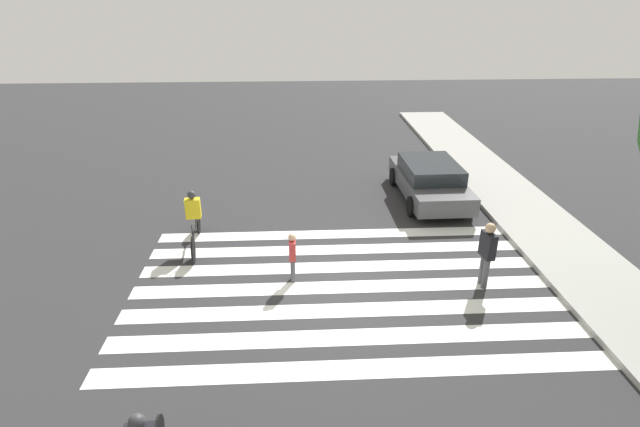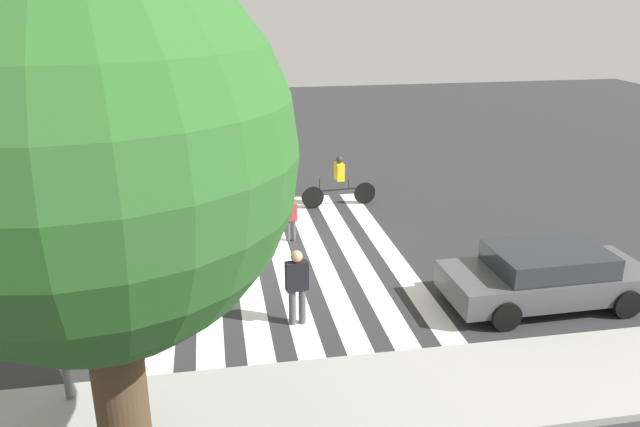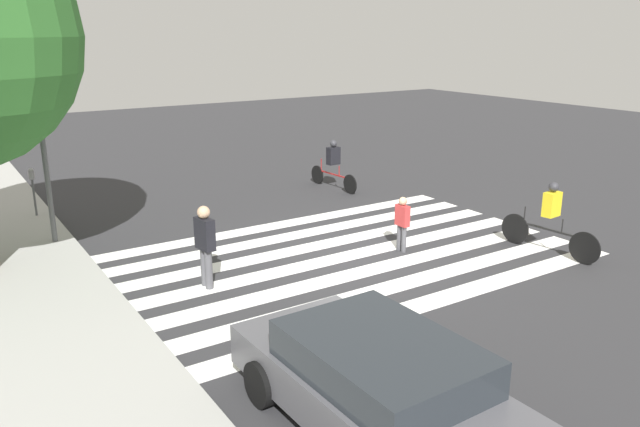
# 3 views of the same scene
# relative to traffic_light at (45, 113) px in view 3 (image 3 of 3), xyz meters

# --- Properties ---
(ground_plane) EXTENTS (60.00, 60.00, 0.00)m
(ground_plane) POSITION_rel_traffic_light_xyz_m (-4.25, -5.30, -3.11)
(ground_plane) COLOR #2D2D30
(sidewalk_curb) EXTENTS (36.00, 2.50, 0.14)m
(sidewalk_curb) POSITION_rel_traffic_light_xyz_m (-4.25, 0.95, -3.04)
(sidewalk_curb) COLOR #9E9E99
(sidewalk_curb) RESTS_ON ground_plane
(crosswalk_stripes) EXTENTS (6.26, 10.00, 0.01)m
(crosswalk_stripes) POSITION_rel_traffic_light_xyz_m (-4.25, -5.30, -3.11)
(crosswalk_stripes) COLOR white
(crosswalk_stripes) RESTS_ON ground_plane
(traffic_light) EXTENTS (0.60, 0.50, 4.44)m
(traffic_light) POSITION_rel_traffic_light_xyz_m (0.00, 0.00, 0.00)
(traffic_light) COLOR #515456
(traffic_light) RESTS_ON ground_plane
(parking_meter) EXTENTS (0.15, 0.15, 1.42)m
(parking_meter) POSITION_rel_traffic_light_xyz_m (2.50, 0.11, -2.05)
(parking_meter) COLOR #515456
(parking_meter) RESTS_ON ground_plane
(pedestrian_adult_tall_backpack) EXTENTS (0.49, 0.27, 1.66)m
(pedestrian_adult_tall_backpack) POSITION_rel_traffic_light_xyz_m (-4.16, -1.90, -2.17)
(pedestrian_adult_tall_backpack) COLOR #4C4C51
(pedestrian_adult_tall_backpack) RESTS_ON ground_plane
(pedestrian_adult_yellow_jacket) EXTENTS (0.35, 0.19, 1.28)m
(pedestrian_adult_yellow_jacket) POSITION_rel_traffic_light_xyz_m (-4.63, -6.47, -2.39)
(pedestrian_adult_yellow_jacket) COLOR #4C4C51
(pedestrian_adult_yellow_jacket) RESTS_ON ground_plane
(cyclist_far_lane) EXTENTS (2.28, 0.42, 1.57)m
(cyclist_far_lane) POSITION_rel_traffic_light_xyz_m (1.07, -8.46, -2.25)
(cyclist_far_lane) COLOR black
(cyclist_far_lane) RESTS_ON ground_plane
(cyclist_mid_street) EXTENTS (2.46, 0.42, 1.66)m
(cyclist_mid_street) POSITION_rel_traffic_light_xyz_m (-6.56, -9.14, -2.24)
(cyclist_mid_street) COLOR black
(cyclist_mid_street) RESTS_ON ground_plane
(car_parked_dark_suv) EXTENTS (4.50, 2.09, 1.31)m
(car_parked_dark_suv) POSITION_rel_traffic_light_xyz_m (-9.69, -1.83, -2.43)
(car_parked_dark_suv) COLOR #4C4C51
(car_parked_dark_suv) RESTS_ON ground_plane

